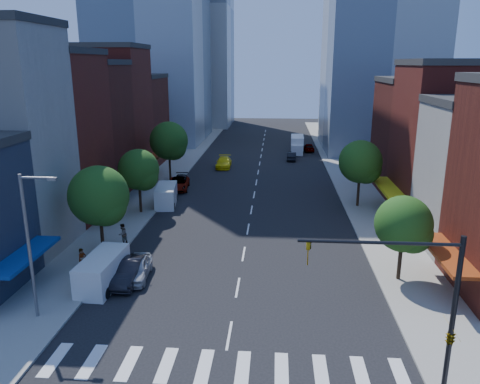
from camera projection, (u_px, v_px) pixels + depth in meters
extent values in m
plane|color=black|center=(229.00, 335.00, 27.06)|extent=(220.00, 220.00, 0.00)
cube|color=gray|center=(170.00, 173.00, 66.40)|extent=(5.00, 120.00, 0.15)
cube|color=gray|center=(348.00, 176.00, 64.54)|extent=(5.00, 120.00, 0.15)
cube|color=silver|center=(223.00, 368.00, 24.17)|extent=(19.00, 3.00, 0.01)
cube|color=maroon|center=(38.00, 139.00, 46.18)|extent=(12.00, 9.00, 16.00)
cube|color=#4A1812|center=(75.00, 131.00, 54.48)|extent=(12.00, 8.00, 15.00)
cube|color=maroon|center=(100.00, 115.00, 62.38)|extent=(12.00, 9.00, 17.00)
cube|color=#4A1812|center=(124.00, 121.00, 72.04)|extent=(12.00, 10.00, 13.00)
cube|color=maroon|center=(462.00, 143.00, 46.55)|extent=(12.00, 10.00, 15.00)
cube|color=#4A1812|center=(430.00, 138.00, 56.43)|extent=(12.00, 10.00, 13.00)
cube|color=#9EA5AD|center=(193.00, 8.00, 112.20)|extent=(18.00, 18.00, 56.00)
cylinder|color=black|center=(453.00, 320.00, 20.84)|extent=(0.24, 0.24, 8.00)
cylinder|color=black|center=(379.00, 243.00, 20.14)|extent=(7.00, 0.16, 0.16)
imported|color=gold|center=(309.00, 253.00, 20.53)|extent=(0.22, 0.18, 1.10)
imported|color=gold|center=(450.00, 336.00, 21.06)|extent=(0.48, 2.24, 0.90)
cylinder|color=slate|center=(29.00, 248.00, 27.67)|extent=(0.20, 0.20, 9.00)
cylinder|color=slate|center=(37.00, 178.00, 26.45)|extent=(2.00, 0.14, 0.14)
cube|color=slate|center=(52.00, 179.00, 26.39)|extent=(0.50, 0.25, 0.18)
cylinder|color=black|center=(102.00, 230.00, 37.92)|extent=(0.28, 0.28, 3.92)
sphere|color=#244D16|center=(99.00, 196.00, 37.13)|extent=(4.80, 4.80, 4.80)
sphere|color=#244D16|center=(105.00, 205.00, 36.99)|extent=(3.36, 3.36, 3.36)
cylinder|color=black|center=(140.00, 195.00, 48.53)|extent=(0.28, 0.28, 3.64)
sphere|color=#244D16|center=(139.00, 169.00, 47.80)|extent=(4.20, 4.20, 4.20)
sphere|color=#244D16|center=(144.00, 176.00, 47.64)|extent=(2.94, 2.94, 2.94)
cylinder|color=black|center=(170.00, 164.00, 61.90)|extent=(0.28, 0.28, 4.20)
sphere|color=#244D16|center=(169.00, 141.00, 61.06)|extent=(5.00, 5.00, 5.00)
sphere|color=#244D16|center=(173.00, 147.00, 60.93)|extent=(3.50, 3.50, 3.50)
cylinder|color=black|center=(400.00, 257.00, 33.40)|extent=(0.28, 0.28, 3.36)
sphere|color=#244D16|center=(403.00, 224.00, 32.73)|extent=(4.00, 4.00, 4.00)
sphere|color=#244D16|center=(413.00, 234.00, 32.55)|extent=(2.80, 2.80, 2.80)
cylinder|color=black|center=(358.00, 188.00, 50.62)|extent=(0.28, 0.28, 3.92)
sphere|color=#244D16|center=(360.00, 162.00, 49.83)|extent=(4.60, 4.60, 4.60)
sphere|color=#244D16|center=(366.00, 169.00, 49.69)|extent=(3.22, 3.22, 3.22)
imported|color=#BABABF|center=(136.00, 268.00, 34.05)|extent=(2.19, 4.69, 1.55)
imported|color=black|center=(128.00, 271.00, 33.54)|extent=(1.71, 4.88, 1.61)
imported|color=#999999|center=(178.00, 184.00, 57.96)|extent=(2.99, 5.56, 1.48)
imported|color=black|center=(181.00, 181.00, 59.57)|extent=(2.49, 4.89, 1.36)
cube|color=silver|center=(103.00, 271.00, 32.87)|extent=(2.36, 5.37, 2.22)
cube|color=black|center=(90.00, 279.00, 30.86)|extent=(2.00, 1.15, 0.95)
cylinder|color=black|center=(79.00, 292.00, 31.46)|extent=(0.30, 0.81, 0.80)
cylinder|color=black|center=(106.00, 293.00, 31.23)|extent=(0.30, 0.81, 0.80)
cylinder|color=black|center=(101.00, 269.00, 34.89)|extent=(0.30, 0.81, 0.80)
cylinder|color=black|center=(126.00, 270.00, 34.66)|extent=(0.30, 0.81, 0.80)
cube|color=white|center=(166.00, 196.00, 51.59)|extent=(2.71, 5.38, 2.16)
cube|color=black|center=(164.00, 198.00, 49.63)|extent=(2.02, 1.27, 0.93)
cylinder|color=black|center=(156.00, 207.00, 50.05)|extent=(0.36, 0.81, 0.78)
cylinder|color=black|center=(174.00, 206.00, 50.15)|extent=(0.36, 0.81, 0.78)
cylinder|color=black|center=(160.00, 198.00, 53.43)|extent=(0.36, 0.81, 0.78)
cylinder|color=black|center=(176.00, 197.00, 53.52)|extent=(0.36, 0.81, 0.78)
imported|color=yellow|center=(224.00, 162.00, 70.20)|extent=(2.33, 5.38, 1.54)
imported|color=black|center=(292.00, 156.00, 75.51)|extent=(1.64, 4.08, 1.32)
imported|color=#999999|center=(309.00, 147.00, 83.06)|extent=(1.93, 4.25, 1.42)
cube|color=silver|center=(297.00, 144.00, 82.12)|extent=(2.33, 5.86, 2.85)
cube|color=silver|center=(297.00, 150.00, 78.99)|extent=(2.01, 1.67, 1.78)
cylinder|color=black|center=(291.00, 153.00, 79.93)|extent=(0.29, 0.81, 0.80)
cylinder|color=black|center=(303.00, 153.00, 79.73)|extent=(0.29, 0.81, 0.80)
cylinder|color=black|center=(291.00, 148.00, 83.77)|extent=(0.29, 0.81, 0.80)
cylinder|color=black|center=(302.00, 149.00, 83.57)|extent=(0.29, 0.81, 0.80)
imported|color=#999999|center=(82.00, 260.00, 34.76)|extent=(0.70, 0.80, 1.83)
imported|color=#999999|center=(122.00, 234.00, 40.05)|extent=(0.99, 1.09, 1.83)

